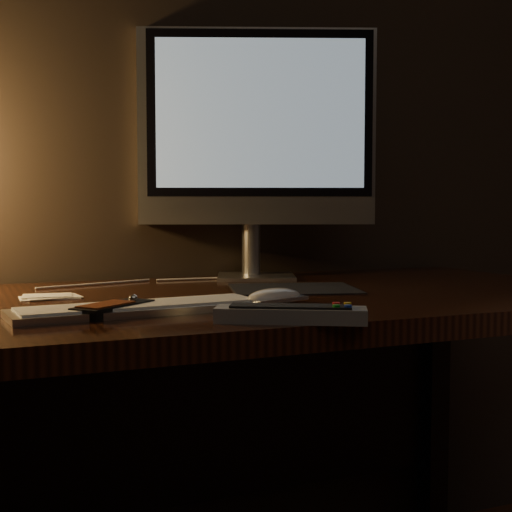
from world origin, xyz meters
name	(u,v)px	position (x,y,z in m)	size (l,w,h in m)	color
desk	(208,355)	(0.00, 1.93, 0.62)	(1.60, 0.75, 0.75)	#34170B
monitor	(257,132)	(0.19, 2.13, 1.09)	(0.53, 0.24, 0.58)	silver
keyboard	(140,308)	(-0.19, 1.70, 0.76)	(0.41, 0.11, 0.02)	silver
mousepad	(294,289)	(0.17, 1.89, 0.75)	(0.25, 0.20, 0.00)	black
mouse	(274,300)	(0.04, 1.69, 0.76)	(0.11, 0.06, 0.02)	white
media_remote	(113,309)	(-0.24, 1.69, 0.76)	(0.15, 0.13, 0.03)	black
tv_remote	(291,314)	(-0.01, 1.52, 0.76)	(0.22, 0.16, 0.03)	gray
papers	(49,297)	(-0.31, 1.95, 0.75)	(0.11, 0.07, 0.01)	white
cable	(156,282)	(-0.05, 2.13, 0.75)	(0.00, 0.00, 0.52)	white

